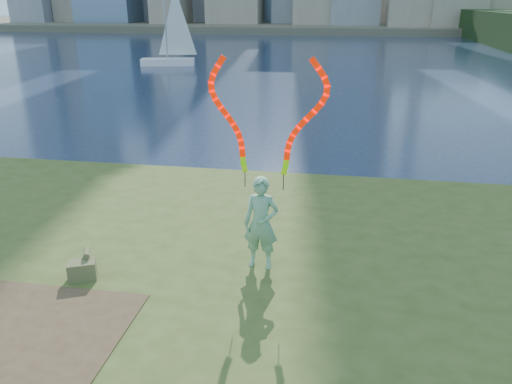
# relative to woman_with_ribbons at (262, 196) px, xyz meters

# --- Properties ---
(ground) EXTENTS (320.00, 320.00, 0.00)m
(ground) POSITION_rel_woman_with_ribbons_xyz_m (-1.10, 0.35, -2.20)
(ground) COLOR #1A2741
(ground) RESTS_ON ground
(grassy_knoll) EXTENTS (20.00, 18.00, 0.80)m
(grassy_knoll) POSITION_rel_woman_with_ribbons_xyz_m (-1.10, -1.94, -1.86)
(grassy_knoll) COLOR #3C4C1B
(grassy_knoll) RESTS_ON ground
(dirt_patch) EXTENTS (3.20, 3.00, 0.02)m
(dirt_patch) POSITION_rel_woman_with_ribbons_xyz_m (-3.30, -2.85, -1.39)
(dirt_patch) COLOR #47331E
(dirt_patch) RESTS_ON grassy_knoll
(far_shore) EXTENTS (320.00, 40.00, 1.20)m
(far_shore) POSITION_rel_woman_with_ribbons_xyz_m (-1.10, 95.35, -1.60)
(far_shore) COLOR #504A3A
(far_shore) RESTS_ON ground
(woman_with_ribbons) EXTENTS (2.10, 0.46, 4.12)m
(woman_with_ribbons) POSITION_rel_woman_with_ribbons_xyz_m (0.00, 0.00, 0.00)
(woman_with_ribbons) COLOR #268043
(woman_with_ribbons) RESTS_ON grassy_knoll
(canvas_bag) EXTENTS (0.57, 0.64, 0.45)m
(canvas_bag) POSITION_rel_woman_with_ribbons_xyz_m (-3.07, -1.00, -1.21)
(canvas_bag) COLOR brown
(canvas_bag) RESTS_ON grassy_knoll
(sailboat) EXTENTS (4.93, 2.39, 7.40)m
(sailboat) POSITION_rel_woman_with_ribbons_xyz_m (-13.64, 34.91, -0.92)
(sailboat) COLOR white
(sailboat) RESTS_ON ground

